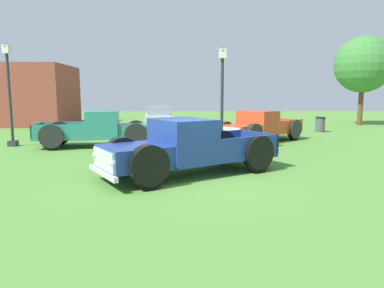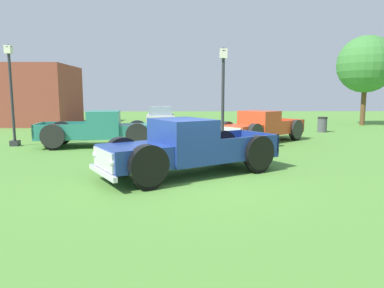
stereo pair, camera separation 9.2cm
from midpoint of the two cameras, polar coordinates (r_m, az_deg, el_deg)
name	(u,v)px [view 2 (the right image)]	position (r m, az deg, el deg)	size (l,w,h in m)	color
ground_plane	(200,181)	(9.59, 1.57, -6.06)	(80.00, 80.00, 0.00)	#548C38
pickup_truck_foreground	(181,149)	(10.08, -1.62, -0.82)	(5.59, 4.36, 1.64)	navy
pickup_truck_behind_left	(106,129)	(16.38, -13.65, 2.32)	(5.45, 2.62, 1.61)	#2D8475
pickup_truck_behind_right	(258,127)	(17.45, 10.84, 2.65)	(4.97, 4.67, 1.55)	#D14723
sedan_distant_a	(161,117)	(24.91, -5.02, 4.46)	(2.13, 4.62, 1.51)	silver
lamp_post_near	(11,93)	(17.83, -27.15, 7.33)	(0.36, 0.36, 4.56)	#2D2D33
lamp_post_far	(223,99)	(13.99, 5.23, 7.37)	(0.36, 0.36, 4.16)	#2D2D33
picnic_table	(57,128)	(20.61, -20.99, 2.38)	(2.28, 2.15, 0.78)	olive
trash_can	(322,124)	(23.43, 20.52, 2.99)	(0.59, 0.59, 0.95)	#4C4C51
oak_tree_east	(366,64)	(29.97, 26.51, 11.50)	(4.23, 4.23, 6.70)	brown
brick_pavilion	(35,95)	(30.03, -24.08, 7.24)	(5.73, 5.89, 4.55)	brown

